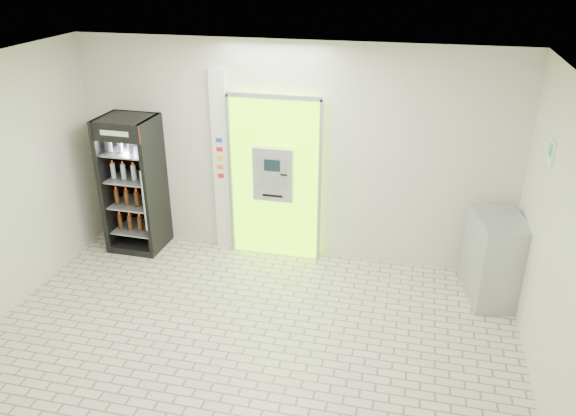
% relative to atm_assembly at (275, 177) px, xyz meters
% --- Properties ---
extents(ground, '(6.00, 6.00, 0.00)m').
position_rel_atm_assembly_xyz_m(ground, '(0.20, -2.41, -1.17)').
color(ground, beige).
rests_on(ground, ground).
extents(room_shell, '(6.00, 6.00, 6.00)m').
position_rel_atm_assembly_xyz_m(room_shell, '(0.20, -2.41, 0.67)').
color(room_shell, beige).
rests_on(room_shell, ground).
extents(atm_assembly, '(1.30, 0.24, 2.33)m').
position_rel_atm_assembly_xyz_m(atm_assembly, '(0.00, 0.00, 0.00)').
color(atm_assembly, '#7BEB00').
rests_on(atm_assembly, ground).
extents(pillar, '(0.22, 0.11, 2.60)m').
position_rel_atm_assembly_xyz_m(pillar, '(-0.78, 0.04, 0.13)').
color(pillar, silver).
rests_on(pillar, ground).
extents(beverage_cooler, '(0.75, 0.71, 1.96)m').
position_rel_atm_assembly_xyz_m(beverage_cooler, '(-2.01, -0.24, -0.23)').
color(beverage_cooler, black).
rests_on(beverage_cooler, ground).
extents(steel_cabinet, '(0.72, 0.93, 1.11)m').
position_rel_atm_assembly_xyz_m(steel_cabinet, '(2.91, -0.51, -0.62)').
color(steel_cabinet, '#A0A2A7').
rests_on(steel_cabinet, ground).
extents(exit_sign, '(0.02, 0.22, 0.26)m').
position_rel_atm_assembly_xyz_m(exit_sign, '(3.19, -1.01, 0.95)').
color(exit_sign, white).
rests_on(exit_sign, room_shell).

